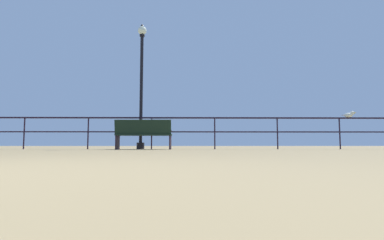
{
  "coord_description": "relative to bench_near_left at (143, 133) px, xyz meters",
  "views": [
    {
      "loc": [
        1.2,
        -1.37,
        0.15
      ],
      "look_at": [
        1.34,
        7.92,
        0.94
      ],
      "focal_mm": 27.33,
      "sensor_mm": 36.0,
      "label": 1
    }
  ],
  "objects": [
    {
      "name": "pier_railing",
      "position": [
        0.18,
        0.64,
        0.27
      ],
      "size": [
        25.44,
        0.05,
        1.07
      ],
      "color": "black",
      "rests_on": "ground_plane"
    },
    {
      "name": "bench_near_left",
      "position": [
        0.0,
        0.0,
        0.0
      ],
      "size": [
        1.76,
        0.65,
        0.92
      ],
      "color": "black",
      "rests_on": "ground_plane"
    },
    {
      "name": "lamppost_center",
      "position": [
        -0.23,
        0.86,
        1.96
      ],
      "size": [
        0.31,
        0.31,
        4.41
      ],
      "color": "black",
      "rests_on": "ground_plane"
    },
    {
      "name": "seagull_on_rail",
      "position": [
        6.87,
        0.62,
        0.64
      ],
      "size": [
        0.38,
        0.31,
        0.21
      ],
      "color": "silver",
      "rests_on": "pier_railing"
    }
  ]
}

